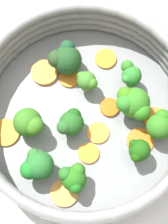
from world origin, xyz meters
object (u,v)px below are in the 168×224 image
broccoli_floret_4 (87,81)px  broccoli_floret_7 (74,178)px  carrot_slice_5 (156,119)px  broccoli_floret_1 (71,123)px  carrot_slice_2 (106,59)px  carrot_slice_7 (44,73)px  broccoli_floret_0 (66,58)px  broccoli_floret_8 (37,166)px  carrot_slice_9 (5,132)px  carrot_slice_4 (64,193)px  broccoli_floret_2 (133,103)px  carrot_slice_6 (110,107)px  broccoli_floret_5 (161,125)px  carrot_slice_1 (69,78)px  broccoli_floret_3 (130,73)px  carrot_slice_3 (89,153)px  broccoli_floret_9 (29,123)px  broccoli_floret_6 (139,151)px  carrot_slice_0 (100,132)px  carrot_slice_8 (140,141)px  skillet (84,117)px

broccoli_floret_4 → broccoli_floret_7: size_ratio=0.92×
carrot_slice_5 → broccoli_floret_1: bearing=149.4°
carrot_slice_2 → broccoli_floret_7: broccoli_floret_7 is taller
carrot_slice_7 → broccoli_floret_0: 0.04m
broccoli_floret_8 → carrot_slice_9: bearing=97.5°
carrot_slice_9 → broccoli_floret_0: (0.13, 0.04, 0.03)m
carrot_slice_4 → broccoli_floret_2: (0.15, 0.04, 0.03)m
carrot_slice_7 → broccoli_floret_1: 0.10m
carrot_slice_2 → broccoli_floret_2: size_ratio=0.60×
carrot_slice_4 → broccoli_floret_0: bearing=53.7°
broccoli_floret_7 → broccoli_floret_8: (-0.03, 0.04, 0.00)m
carrot_slice_6 → broccoli_floret_5: size_ratio=0.61×
carrot_slice_1 → broccoli_floret_3: size_ratio=0.74×
carrot_slice_3 → carrot_slice_9: (-0.08, 0.10, 0.00)m
carrot_slice_1 → carrot_slice_9: 0.13m
carrot_slice_6 → broccoli_floret_8: size_ratio=0.58×
carrot_slice_6 → broccoli_floret_9: 0.12m
broccoli_floret_6 → carrot_slice_2: bearing=68.8°
carrot_slice_5 → broccoli_floret_6: (-0.06, -0.02, 0.02)m
broccoli_floret_1 → broccoli_floret_7: (-0.04, -0.07, 0.00)m
carrot_slice_0 → broccoli_floret_4: broccoli_floret_4 is taller
carrot_slice_9 → broccoli_floret_4: broccoli_floret_4 is taller
carrot_slice_2 → carrot_slice_8: 0.14m
broccoli_floret_5 → carrot_slice_5: bearing=55.9°
broccoli_floret_2 → broccoli_floret_7: (-0.13, -0.04, -0.00)m
broccoli_floret_1 → broccoli_floret_3: bearing=4.9°
carrot_slice_9 → broccoli_floret_6: 0.19m
carrot_slice_6 → broccoli_floret_1: 0.07m
carrot_slice_1 → broccoli_floret_0: 0.03m
carrot_slice_1 → carrot_slice_8: 0.14m
carrot_slice_8 → broccoli_floret_5: size_ratio=0.82×
carrot_slice_1 → broccoli_floret_4: size_ratio=0.78×
broccoli_floret_7 → skillet: bearing=45.5°
skillet → carrot_slice_3: bearing=-119.9°
carrot_slice_1 → broccoli_floret_9: 0.10m
carrot_slice_3 → broccoli_floret_4: size_ratio=0.75×
carrot_slice_4 → carrot_slice_8: (0.13, -0.00, -0.00)m
carrot_slice_2 → broccoli_floret_6: 0.16m
broccoli_floret_4 → carrot_slice_2: bearing=22.4°
skillet → carrot_slice_1: 0.06m
broccoli_floret_0 → broccoli_floret_8: broccoli_floret_8 is taller
carrot_slice_4 → carrot_slice_9: bearing=98.9°
broccoli_floret_0 → broccoli_floret_3: bearing=-51.3°
broccoli_floret_3 → broccoli_floret_9: bearing=171.9°
broccoli_floret_2 → broccoli_floret_7: 0.13m
skillet → broccoli_floret_4: size_ratio=7.46×
carrot_slice_2 → broccoli_floret_6: size_ratio=0.79×
carrot_slice_1 → carrot_slice_4: 0.17m
carrot_slice_6 → broccoli_floret_4: broccoli_floret_4 is taller
broccoli_floret_4 → broccoli_floret_9: broccoli_floret_9 is taller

